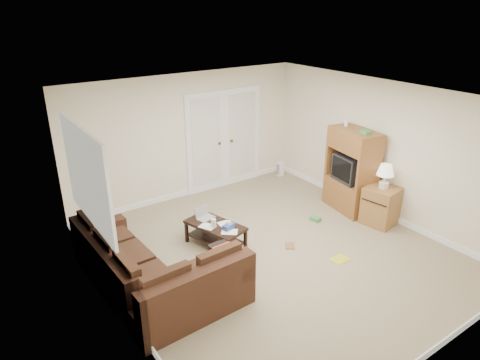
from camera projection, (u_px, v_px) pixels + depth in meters
floor at (272, 252)px, 6.91m from camera, size 5.50×5.50×0.00m
ceiling at (278, 98)px, 5.94m from camera, size 5.00×5.50×0.02m
wall_left at (112, 227)px, 5.11m from camera, size 0.02×5.50×2.50m
wall_right at (382, 150)px, 7.74m from camera, size 0.02×5.50×2.50m
wall_back at (188, 136)px, 8.50m from camera, size 5.00×0.02×2.50m
wall_front at (446, 267)px, 4.34m from camera, size 5.00×0.02×2.50m
baseboards at (273, 249)px, 6.89m from camera, size 5.00×5.50×0.10m
french_doors at (224, 140)px, 9.01m from camera, size 1.80×0.05×2.13m
window_left at (87, 177)px, 5.77m from camera, size 0.05×1.92×1.42m
sectional_sofa at (151, 276)px, 5.79m from camera, size 1.75×2.50×0.76m
coffee_table at (215, 234)px, 7.00m from camera, size 0.75×1.09×0.68m
tv_armoire at (352, 170)px, 8.05m from camera, size 0.70×1.06×1.70m
side_cabinet at (381, 203)px, 7.65m from camera, size 0.62×0.62×1.14m
space_heater at (280, 169)px, 9.86m from camera, size 0.13×0.11×0.33m
floor_magazine at (340, 259)px, 6.70m from camera, size 0.28×0.22×0.01m
floor_greenbox at (315, 219)px, 7.87m from camera, size 0.17×0.20×0.07m
floor_book at (285, 246)px, 7.06m from camera, size 0.24×0.25×0.02m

